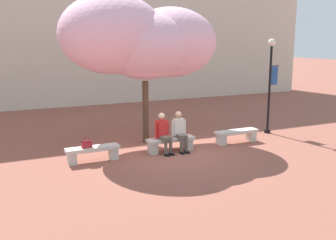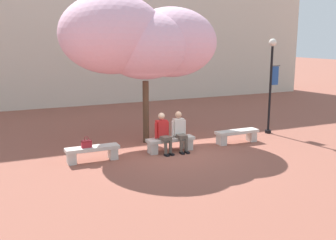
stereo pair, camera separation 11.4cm
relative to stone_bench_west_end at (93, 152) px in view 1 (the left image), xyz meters
The scene contains 10 objects.
ground_plane 2.57m from the stone_bench_west_end, ahead, with size 100.00×100.00×0.00m, color #8E5142.
building_facade 13.13m from the stone_bench_west_end, 77.91° to the left, with size 28.00×4.00×10.30m, color beige.
stone_bench_west_end is the anchor object (origin of this frame).
stone_bench_near_west 2.56m from the stone_bench_west_end, ahead, with size 1.59×0.42×0.45m.
stone_bench_center 5.11m from the stone_bench_west_end, ahead, with size 1.59×0.42×0.45m.
person_seated_left 2.30m from the stone_bench_west_end, ahead, with size 0.51×0.71×1.29m.
person_seated_right 2.88m from the stone_bench_west_end, ahead, with size 0.51×0.68×1.29m.
handbag 0.33m from the stone_bench_west_end, behind, with size 0.30×0.15×0.34m.
cherry_tree_main 4.19m from the stone_bench_west_end, 36.22° to the left, with size 5.48×3.63×5.05m.
lamp_post_with_banner 7.35m from the stone_bench_west_end, ahead, with size 0.54×0.28×3.59m.
Camera 1 is at (-5.25, -11.10, 3.59)m, focal length 42.00 mm.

